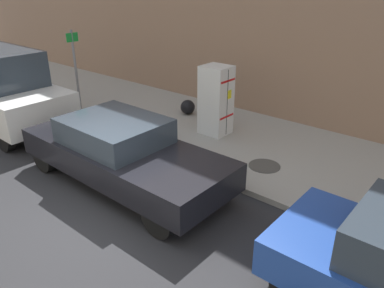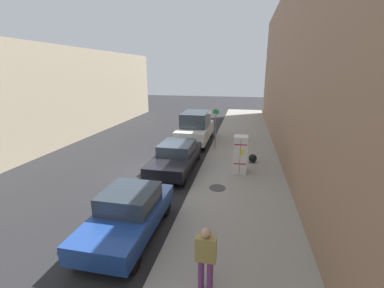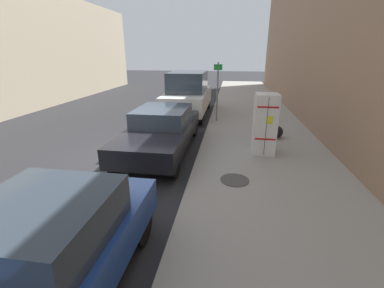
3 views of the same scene
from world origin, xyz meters
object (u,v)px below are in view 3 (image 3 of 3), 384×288
(street_sign_post, at_px, (217,89))
(parked_sedan_dark, at_px, (162,130))
(discarded_refrigerator, at_px, (265,124))
(parked_van_white, at_px, (188,94))
(parked_hatchback_blue, at_px, (40,260))
(trash_bag, at_px, (277,132))

(street_sign_post, xyz_separation_m, parked_sedan_dark, (1.56, 3.75, -0.83))
(discarded_refrigerator, relative_size, parked_van_white, 0.37)
(discarded_refrigerator, bearing_deg, parked_hatchback_blue, 60.17)
(street_sign_post, relative_size, parked_hatchback_blue, 0.65)
(trash_bag, height_order, parked_sedan_dark, parked_sedan_dark)
(parked_hatchback_blue, bearing_deg, street_sign_post, -99.48)
(parked_sedan_dark, bearing_deg, street_sign_post, -112.57)
(street_sign_post, xyz_separation_m, parked_hatchback_blue, (1.56, 9.33, -0.82))
(street_sign_post, relative_size, trash_bag, 5.75)
(parked_hatchback_blue, bearing_deg, discarded_refrigerator, -119.83)
(parked_hatchback_blue, bearing_deg, trash_bag, -118.44)
(parked_van_white, relative_size, parked_sedan_dark, 1.02)
(trash_bag, bearing_deg, parked_sedan_dark, 21.93)
(trash_bag, distance_m, parked_hatchback_blue, 8.13)
(parked_van_white, distance_m, parked_sedan_dark, 5.28)
(discarded_refrigerator, height_order, trash_bag, discarded_refrigerator)
(discarded_refrigerator, bearing_deg, street_sign_post, -66.25)
(discarded_refrigerator, bearing_deg, trash_bag, -113.12)
(parked_sedan_dark, relative_size, parked_hatchback_blue, 1.21)
(parked_van_white, bearing_deg, discarded_refrigerator, 121.35)
(trash_bag, height_order, parked_hatchback_blue, parked_hatchback_blue)
(discarded_refrigerator, relative_size, parked_sedan_dark, 0.38)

